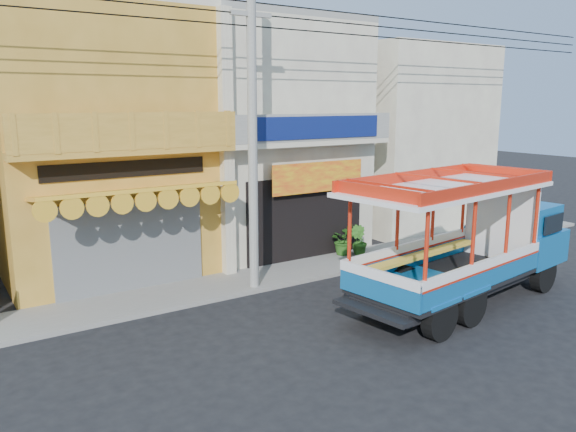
# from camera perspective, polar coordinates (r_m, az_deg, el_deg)

# --- Properties ---
(ground) EXTENTS (90.00, 90.00, 0.00)m
(ground) POSITION_cam_1_polar(r_m,az_deg,el_deg) (14.39, 6.80, -10.36)
(ground) COLOR black
(ground) RESTS_ON ground
(sidewalk) EXTENTS (30.00, 2.00, 0.12)m
(sidewalk) POSITION_cam_1_polar(r_m,az_deg,el_deg) (17.43, -1.72, -6.13)
(sidewalk) COLOR slate
(sidewalk) RESTS_ON ground
(shophouse_left) EXTENTS (6.00, 7.50, 8.24)m
(shophouse_left) POSITION_cam_1_polar(r_m,az_deg,el_deg) (18.76, -18.93, 7.13)
(shophouse_left) COLOR #AE7C26
(shophouse_left) RESTS_ON ground
(shophouse_right) EXTENTS (6.00, 6.75, 8.24)m
(shophouse_right) POSITION_cam_1_polar(r_m,az_deg,el_deg) (21.07, -2.82, 8.16)
(shophouse_right) COLOR #B5A794
(shophouse_right) RESTS_ON ground
(party_pilaster) EXTENTS (0.35, 0.30, 8.00)m
(party_pilaster) POSITION_cam_1_polar(r_m,az_deg,el_deg) (16.91, -6.23, 6.90)
(party_pilaster) COLOR #B5A794
(party_pilaster) RESTS_ON ground
(filler_building_right) EXTENTS (6.00, 6.00, 7.60)m
(filler_building_right) POSITION_cam_1_polar(r_m,az_deg,el_deg) (25.39, 11.02, 7.84)
(filler_building_right) COLOR #B5A794
(filler_building_right) RESTS_ON ground
(utility_pole) EXTENTS (28.00, 0.26, 9.00)m
(utility_pole) POSITION_cam_1_polar(r_m,az_deg,el_deg) (15.57, -3.17, 10.36)
(utility_pole) COLOR gray
(utility_pole) RESTS_ON ground
(songthaew_truck) EXTENTS (7.87, 3.44, 3.55)m
(songthaew_truck) POSITION_cam_1_polar(r_m,az_deg,el_deg) (16.06, 18.56, -2.16)
(songthaew_truck) COLOR black
(songthaew_truck) RESTS_ON ground
(potted_plant_a) EXTENTS (1.17, 1.21, 1.03)m
(potted_plant_a) POSITION_cam_1_polar(r_m,az_deg,el_deg) (19.61, 5.53, -2.43)
(potted_plant_a) COLOR #265719
(potted_plant_a) RESTS_ON sidewalk
(potted_plant_b) EXTENTS (0.64, 0.71, 1.06)m
(potted_plant_b) POSITION_cam_1_polar(r_m,az_deg,el_deg) (19.43, 7.21, -2.54)
(potted_plant_b) COLOR #265719
(potted_plant_b) RESTS_ON sidewalk
(potted_plant_c) EXTENTS (0.67, 0.67, 0.85)m
(potted_plant_c) POSITION_cam_1_polar(r_m,az_deg,el_deg) (19.74, 7.24, -2.63)
(potted_plant_c) COLOR #265719
(potted_plant_c) RESTS_ON sidewalk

